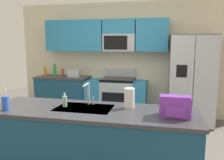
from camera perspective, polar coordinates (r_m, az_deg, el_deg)
name	(u,v)px	position (r m, az deg, el deg)	size (l,w,h in m)	color
ground_plane	(103,153)	(3.73, -2.37, -17.62)	(9.00, 9.00, 0.00)	#66605B
kitchen_wall_unit	(119,52)	(5.40, 1.85, 6.92)	(5.20, 0.43, 2.60)	beige
back_counter	(64,95)	(5.66, -11.92, -3.61)	(1.23, 0.63, 0.90)	navy
range_oven	(116,98)	(5.27, 1.11, -4.46)	(1.36, 0.61, 1.10)	#B7BABF
refrigerator	(191,80)	(5.03, 19.02, 0.01)	(0.90, 0.76, 1.85)	#4C4F54
island_counter	(91,145)	(2.92, -5.16, -15.70)	(2.49, 0.81, 0.90)	navy
toaster	(74,73)	(5.40, -9.35, 1.67)	(0.28, 0.16, 0.18)	#B7BABF
pepper_mill	(63,73)	(5.57, -12.10, 1.81)	(0.05, 0.05, 0.18)	#B2332D
bottle_green	(55,70)	(5.63, -13.96, 2.42)	(0.07, 0.07, 0.30)	green
bottle_orange	(45,71)	(5.80, -16.26, 2.08)	(0.07, 0.07, 0.21)	orange
sink_faucet	(88,92)	(2.92, -5.93, -2.94)	(0.08, 0.21, 0.28)	#B7BABF
drink_cup_blue	(5,103)	(2.97, -24.88, -5.22)	(0.08, 0.08, 0.29)	blue
soap_dispenser	(65,101)	(2.91, -11.62, -5.13)	(0.06, 0.06, 0.17)	#A5D8B2
paper_towel_roll	(129,98)	(2.80, 4.32, -4.47)	(0.12, 0.12, 0.24)	white
backpack	(175,106)	(2.54, 15.30, -6.24)	(0.32, 0.22, 0.23)	purple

